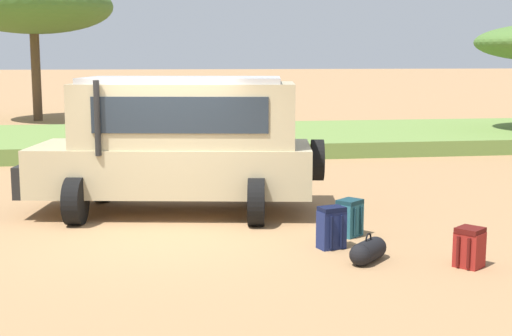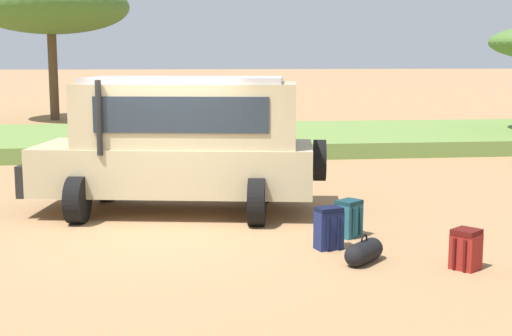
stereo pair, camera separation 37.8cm
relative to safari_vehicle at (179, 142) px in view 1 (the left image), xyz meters
name	(u,v)px [view 1 (the left image)]	position (x,y,z in m)	size (l,w,h in m)	color
ground_plane	(165,233)	(-0.30, -1.53, -1.29)	(320.00, 320.00, 0.00)	#9E754C
grass_bank	(155,140)	(-0.30, 9.72, -1.07)	(120.00, 7.00, 0.44)	olive
safari_vehicle	(179,142)	(0.00, 0.00, 0.00)	(5.47, 3.28, 2.44)	tan
backpack_beside_front_wheel	(331,228)	(2.08, -2.80, -0.99)	(0.44, 0.42, 0.63)	navy
backpack_cluster_center	(470,248)	(3.68, -4.00, -1.03)	(0.49, 0.47, 0.54)	maroon
backpack_near_rear_wheel	(349,218)	(2.55, -2.13, -1.01)	(0.49, 0.50, 0.58)	#235B6B
duffel_bag_low_black_case	(368,251)	(2.41, -3.57, -1.14)	(0.63, 0.65, 0.41)	black
acacia_tree_left_mid	(33,6)	(-5.30, 20.06, 3.68)	(6.88, 7.06, 6.19)	brown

